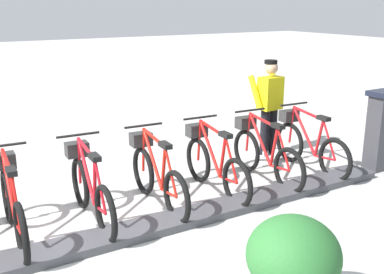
# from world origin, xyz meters

# --- Properties ---
(ground_plane) EXTENTS (60.00, 60.00, 0.00)m
(ground_plane) POSITION_xyz_m (0.00, 0.00, 0.00)
(ground_plane) COLOR #B9B7B2
(dock_rail_base) EXTENTS (0.44, 8.88, 0.10)m
(dock_rail_base) POSITION_xyz_m (0.00, 0.00, 0.05)
(dock_rail_base) COLOR #47474C
(dock_rail_base) RESTS_ON ground
(payment_kiosk) EXTENTS (0.36, 0.52, 1.28)m
(payment_kiosk) POSITION_xyz_m (0.05, -4.85, 0.67)
(payment_kiosk) COLOR #38383D
(payment_kiosk) RESTS_ON ground
(bike_docked_0) EXTENTS (1.72, 0.54, 1.02)m
(bike_docked_0) POSITION_xyz_m (0.62, -3.85, 0.43)
(bike_docked_0) COLOR black
(bike_docked_0) RESTS_ON ground
(bike_docked_1) EXTENTS (1.72, 0.54, 1.02)m
(bike_docked_1) POSITION_xyz_m (0.62, -2.95, 0.43)
(bike_docked_1) COLOR black
(bike_docked_1) RESTS_ON ground
(bike_docked_2) EXTENTS (1.72, 0.54, 1.02)m
(bike_docked_2) POSITION_xyz_m (0.62, -2.05, 0.43)
(bike_docked_2) COLOR black
(bike_docked_2) RESTS_ON ground
(bike_docked_3) EXTENTS (1.72, 0.54, 1.02)m
(bike_docked_3) POSITION_xyz_m (0.62, -1.15, 0.43)
(bike_docked_3) COLOR black
(bike_docked_3) RESTS_ON ground
(bike_docked_4) EXTENTS (1.72, 0.54, 1.02)m
(bike_docked_4) POSITION_xyz_m (0.62, -0.25, 0.43)
(bike_docked_4) COLOR black
(bike_docked_4) RESTS_ON ground
(bike_docked_5) EXTENTS (1.72, 0.54, 1.02)m
(bike_docked_5) POSITION_xyz_m (0.62, 0.65, 0.43)
(bike_docked_5) COLOR black
(bike_docked_5) RESTS_ON ground
(worker_near_rack) EXTENTS (0.48, 0.65, 1.66)m
(worker_near_rack) POSITION_xyz_m (1.56, -3.81, 0.91)
(worker_near_rack) COLOR white
(worker_near_rack) RESTS_ON ground
(planter_bush) EXTENTS (0.76, 0.76, 0.97)m
(planter_bush) POSITION_xyz_m (-2.10, -1.01, 0.54)
(planter_bush) COLOR #59544C
(planter_bush) RESTS_ON ground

